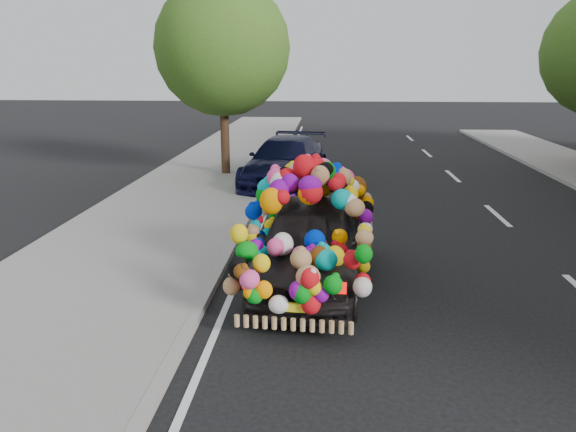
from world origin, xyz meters
The scene contains 6 objects.
ground centered at (0.00, 0.00, 0.00)m, with size 100.00×100.00×0.00m, color black.
sidewalk centered at (-4.30, 0.00, 0.06)m, with size 4.00×60.00×0.12m, color gray.
kerb centered at (-2.35, 0.00, 0.07)m, with size 0.15×60.00×0.13m, color gray.
tree_near_sidewalk centered at (-3.80, 9.50, 4.02)m, with size 4.20×4.20×6.13m.
plush_art_car centered at (-0.77, 0.37, 1.05)m, with size 2.35×4.46×2.05m.
navy_sedan centered at (-1.77, 8.32, 0.70)m, with size 1.97×4.84×1.41m, color black.
Camera 1 is at (-0.55, -8.36, 3.49)m, focal length 35.00 mm.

